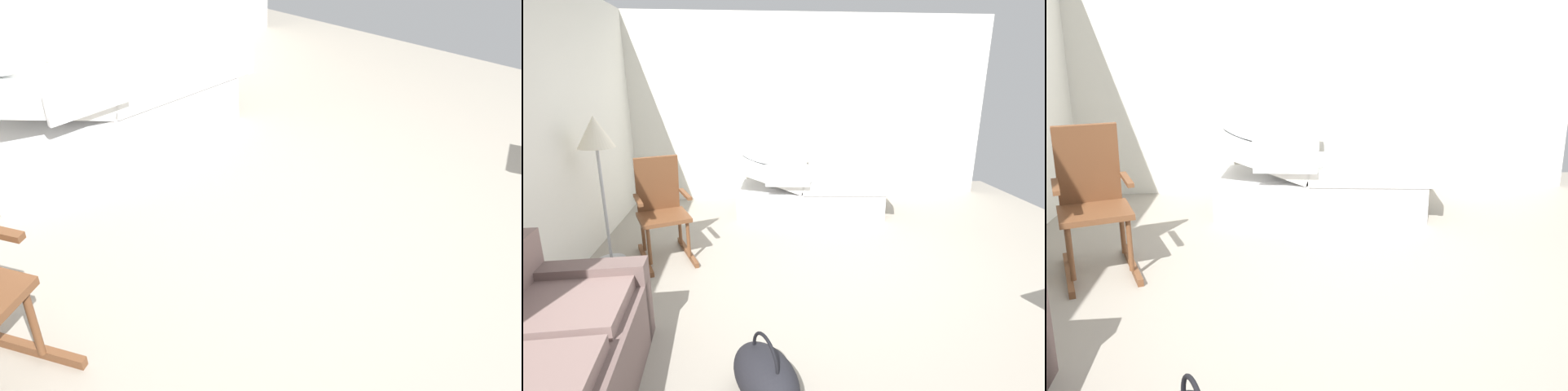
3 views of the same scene
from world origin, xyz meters
TOP-DOWN VIEW (x-y plane):
  - ground_plane at (0.00, 0.00)m, footprint 6.54×6.54m
  - hospital_bed at (1.89, 0.09)m, footprint 1.17×2.20m

SIDE VIEW (x-z plane):
  - ground_plane at x=0.00m, z-range 0.00..0.00m
  - hospital_bed at x=1.89m, z-range -0.17..0.76m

